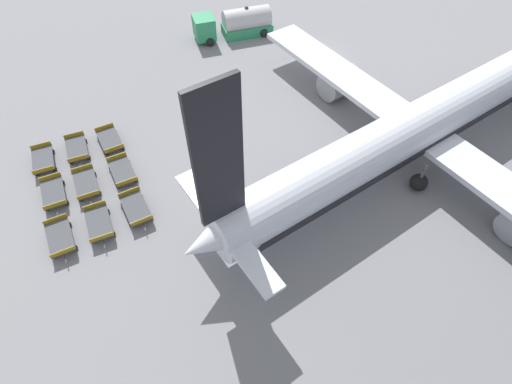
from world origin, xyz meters
The scene contains 12 objects.
ground_plane centered at (0.00, 0.00, 0.00)m, with size 500.00×500.00×0.00m, color gray.
airplane centered at (15.10, -3.82, 3.21)m, with size 36.12×43.25×13.94m.
fuel_tanker_primary centered at (-8.78, -4.25, 1.29)m, with size 5.42×8.83×3.06m.
baggage_dolly_row_near_col_a centered at (-2.73, -28.26, 0.48)m, with size 3.81×2.37×0.92m.
baggage_dolly_row_near_col_b centered at (1.10, -28.92, 0.48)m, with size 3.82×2.27×0.92m.
baggage_dolly_row_near_col_c centered at (5.20, -30.04, 0.48)m, with size 3.82×2.16×0.92m.
baggage_dolly_row_mid_a_col_a centered at (-2.25, -25.68, 0.48)m, with size 3.81×2.37×0.92m.
baggage_dolly_row_mid_a_col_b centered at (1.76, -26.67, 0.48)m, with size 3.82×2.29×0.92m.
baggage_dolly_row_mid_a_col_c centered at (5.76, -27.49, 0.48)m, with size 3.82×2.32×0.92m.
baggage_dolly_row_mid_b_col_a centered at (-1.50, -23.15, 0.48)m, with size 3.82×2.08×0.92m.
baggage_dolly_row_mid_b_col_b centered at (2.34, -23.97, 0.48)m, with size 3.82×2.13×0.92m.
baggage_dolly_row_mid_b_col_c centered at (6.21, -24.89, 0.48)m, with size 3.82×2.08×0.92m.
Camera 1 is at (24.99, -29.07, 23.17)m, focal length 28.00 mm.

